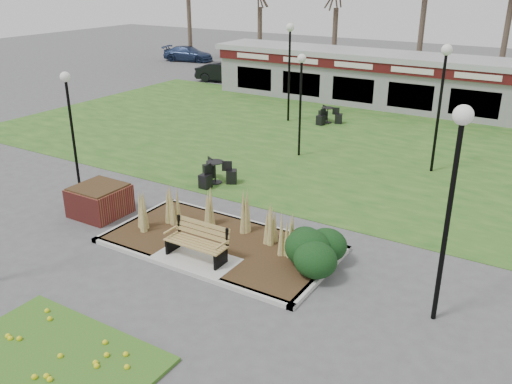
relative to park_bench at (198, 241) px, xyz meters
The scene contains 17 objects.
ground 0.64m from the park_bench, 90.00° to the right, with size 100.00×100.00×0.00m, color #515154.
lawn 11.77m from the park_bench, 90.00° to the left, with size 34.00×16.00×0.02m, color #25581C.
flower_bed 4.88m from the park_bench, 90.00° to the right, with size 4.20×3.00×0.16m.
planting_bed 1.70m from the park_bench, 40.83° to the left, with size 6.75×3.40×1.27m.
park_bench is the anchor object (origin of this frame).
brick_planter 4.47m from the park_bench, behind, with size 1.50×1.50×0.95m.
food_pavilion 19.73m from the park_bench, 90.00° to the left, with size 24.60×3.40×2.90m.
lamp_post_near_right 6.63m from the park_bench, ahead, with size 0.39×0.39×4.76m.
lamp_post_mid_left 7.24m from the park_bench, 164.38° to the left, with size 0.34×0.34×4.08m.
lamp_post_mid_right 9.67m from the park_bench, 101.13° to the left, with size 0.34×0.34×4.12m.
lamp_post_far_right 11.04m from the park_bench, 71.59° to the left, with size 0.39×0.39×4.72m.
lamp_post_far_left 14.96m from the park_bench, 109.25° to the left, with size 0.40×0.40×4.78m.
bistro_set_a 5.63m from the park_bench, 121.10° to the left, with size 1.51×1.31×0.80m.
bistro_set_c 14.83m from the park_bench, 101.59° to the left, with size 1.42×1.37×0.77m.
car_silver 25.83m from the park_bench, 118.25° to the left, with size 1.89×4.70×1.60m, color #B1B1B6.
car_black 24.75m from the park_bench, 123.03° to the left, with size 1.39×3.98×1.31m, color black.
car_blue 34.25m from the park_bench, 128.64° to the left, with size 1.72×4.23×1.23m, color navy.
Camera 1 is at (7.83, -9.61, 7.07)m, focal length 38.00 mm.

